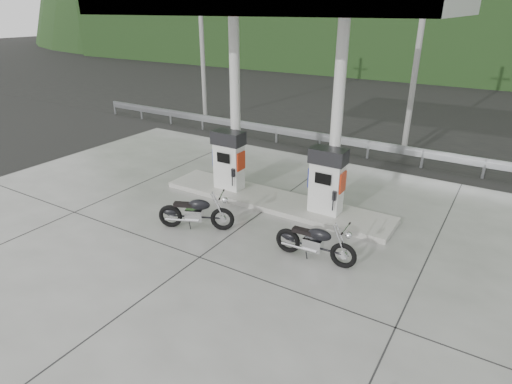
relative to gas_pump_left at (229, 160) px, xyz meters
The scene contains 16 objects.
ground 3.16m from the gas_pump_left, 57.38° to the right, with size 160.00×160.00×0.00m, color black.
forecourt_apron 3.15m from the gas_pump_left, 57.38° to the right, with size 18.00×14.00×0.02m, color slate.
pump_island 1.87m from the gas_pump_left, ahead, with size 7.00×1.40×0.15m, color #9F9D94.
gas_pump_left is the anchor object (origin of this frame).
gas_pump_right 3.20m from the gas_pump_left, ahead, with size 0.95×0.55×1.80m, color white, non-canonical shape.
canopy_column_left 1.65m from the gas_pump_left, 90.00° to the left, with size 0.30×0.30×5.00m, color white.
canopy_column_right 3.60m from the gas_pump_left, ahead, with size 0.30×0.30×5.00m, color white.
canopy_roof 4.59m from the gas_pump_left, ahead, with size 8.50×5.00×0.40m, color silver.
guardrail 5.74m from the gas_pump_left, 73.78° to the left, with size 26.00×0.16×1.42m, color gray, non-canonical shape.
road 9.20m from the gas_pump_left, 79.92° to the left, with size 60.00×7.00×0.01m, color black.
utility_pole_a 9.93m from the gas_pump_left, 132.44° to the left, with size 0.22×0.22×8.00m, color gray.
utility_pole_b 8.40m from the gas_pump_left, 62.78° to the left, with size 0.22×0.22×8.00m, color gray.
tree_band 27.61m from the gas_pump_left, 86.67° to the left, with size 80.00×6.00×6.00m, color black.
forested_hills 57.53m from the gas_pump_left, 88.41° to the left, with size 100.00×40.00×140.00m, color black, non-canonical shape.
motorcycle_left 2.57m from the gas_pump_left, 75.10° to the right, with size 1.87×0.59×0.89m, color black, non-canonical shape.
motorcycle_right 4.49m from the gas_pump_left, 29.18° to the right, with size 1.82×0.58×0.86m, color black, non-canonical shape.
Camera 1 is at (5.57, -7.51, 5.34)m, focal length 30.00 mm.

